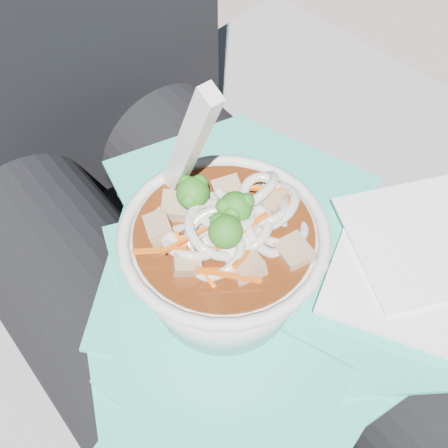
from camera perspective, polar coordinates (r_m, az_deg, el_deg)
stone_ledge at (r=0.90m, az=-5.93°, el=-11.32°), size 1.05×0.62×0.44m
lap at (r=0.58m, az=0.09°, el=-9.11°), size 0.32×0.48×0.15m
person_body at (r=0.60m, az=-5.37°, el=-1.63°), size 0.34×0.94×0.99m
plastic_bag at (r=0.49m, az=2.71°, el=-6.85°), size 0.35×0.35×0.02m
napkins at (r=0.52m, az=17.20°, el=-3.16°), size 0.19×0.18×0.01m
udon_bowl at (r=0.44m, az=0.04°, el=-2.85°), size 0.17×0.17×0.20m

